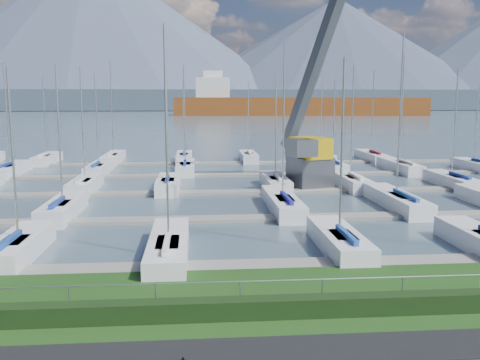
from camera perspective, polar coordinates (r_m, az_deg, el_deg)
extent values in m
cube|color=black|center=(17.27, 4.36, -17.72)|extent=(160.00, 2.00, 0.04)
cube|color=#485D6A|center=(278.37, -4.29, 7.16)|extent=(800.00, 540.00, 0.20)
cube|color=black|center=(19.47, 3.13, -13.43)|extent=(80.00, 0.70, 0.70)
cylinder|color=gray|center=(19.54, 2.98, -10.68)|extent=(80.00, 0.04, 0.04)
cube|color=#3D4B5A|center=(348.25, -4.41, 8.55)|extent=(900.00, 80.00, 12.00)
cone|color=#49536A|center=(428.26, -15.73, 15.21)|extent=(340.00, 340.00, 115.00)
cone|color=#40495D|center=(444.14, 10.19, 13.21)|extent=(300.00, 300.00, 85.00)
cube|color=slate|center=(25.63, 1.13, -9.21)|extent=(90.00, 1.60, 0.25)
cube|color=slate|center=(35.24, -0.54, -4.18)|extent=(90.00, 1.60, 0.25)
cube|color=slate|center=(45.02, -1.48, -1.32)|extent=(90.00, 1.60, 0.25)
cube|color=gray|center=(54.88, -2.09, 0.52)|extent=(90.00, 1.60, 0.25)
cube|color=slate|center=(64.78, -2.51, 1.80)|extent=(90.00, 1.60, 0.25)
cube|color=#515358|center=(47.74, 7.46, 0.92)|extent=(3.99, 3.99, 2.60)
cube|color=#CEA00C|center=(47.50, 7.51, 3.43)|extent=(3.48, 4.01, 1.80)
cube|color=#525659|center=(52.28, 8.63, 13.78)|extent=(5.97, 10.45, 19.89)
cube|color=#585A60|center=(45.28, 6.57, 3.44)|extent=(2.55, 2.69, 1.40)
cube|color=brown|center=(239.06, 6.39, 7.55)|extent=(110.34, 28.05, 10.00)
cube|color=silver|center=(238.21, -2.88, 9.39)|extent=(15.24, 15.24, 12.00)
cube|color=silver|center=(238.37, -2.89, 11.07)|extent=(8.71, 8.71, 4.00)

